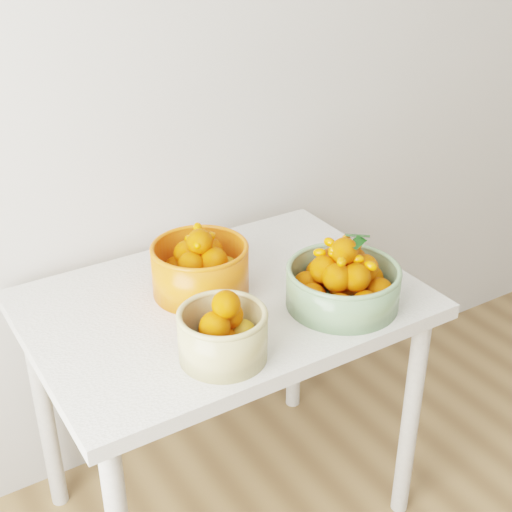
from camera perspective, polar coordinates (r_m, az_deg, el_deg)
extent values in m
cube|color=beige|center=(2.16, 0.93, 18.24)|extent=(4.00, 0.04, 2.70)
cube|color=silver|center=(1.87, -2.61, -3.90)|extent=(1.00, 0.70, 0.04)
cylinder|color=silver|center=(2.13, 12.25, -12.57)|extent=(0.05, 0.05, 0.71)
cylinder|color=silver|center=(2.19, -16.55, -11.86)|extent=(0.05, 0.05, 0.71)
cylinder|color=silver|center=(2.48, 3.14, -5.33)|extent=(0.05, 0.05, 0.71)
cylinder|color=tan|center=(1.62, -2.68, -6.42)|extent=(0.27, 0.27, 0.12)
torus|color=tan|center=(1.59, -2.73, -4.70)|extent=(0.27, 0.27, 0.01)
sphere|color=#D1660C|center=(1.65, -1.12, -6.20)|extent=(0.07, 0.07, 0.07)
sphere|color=#FB5501|center=(1.66, -3.46, -5.85)|extent=(0.07, 0.07, 0.07)
sphere|color=#FB5501|center=(1.60, -4.25, -7.33)|extent=(0.07, 0.07, 0.07)
sphere|color=#FB5501|center=(1.59, -1.70, -7.65)|extent=(0.07, 0.07, 0.07)
sphere|color=#FB5501|center=(1.62, -2.67, -6.75)|extent=(0.07, 0.07, 0.07)
sphere|color=#FB5501|center=(1.61, -2.14, -4.73)|extent=(0.06, 0.06, 0.06)
sphere|color=#FB5501|center=(1.58, -3.31, -5.67)|extent=(0.07, 0.07, 0.07)
sphere|color=#FB5501|center=(1.57, -2.41, -3.90)|extent=(0.06, 0.06, 0.06)
ellipsoid|color=#FF6304|center=(1.56, -3.43, -5.31)|extent=(0.04, 0.04, 0.03)
ellipsoid|color=#FF6304|center=(1.59, -2.40, -4.57)|extent=(0.04, 0.03, 0.03)
ellipsoid|color=#FF6304|center=(1.60, -1.91, -3.77)|extent=(0.04, 0.03, 0.03)
ellipsoid|color=#FF6304|center=(1.59, -2.90, -3.41)|extent=(0.03, 0.04, 0.03)
cylinder|color=#6E9466|center=(1.83, 6.95, -2.48)|extent=(0.38, 0.38, 0.10)
torus|color=#6E9466|center=(1.80, 7.04, -1.10)|extent=(0.38, 0.38, 0.01)
sphere|color=#FB5501|center=(1.88, 9.13, -1.75)|extent=(0.07, 0.07, 0.07)
sphere|color=#FB5501|center=(1.91, 7.45, -1.18)|extent=(0.07, 0.07, 0.07)
sphere|color=#FB5501|center=(1.89, 5.12, -1.37)|extent=(0.08, 0.08, 0.08)
sphere|color=#FB5501|center=(1.83, 4.07, -2.30)|extent=(0.07, 0.07, 0.07)
sphere|color=#FB5501|center=(1.78, 4.55, -3.32)|extent=(0.07, 0.07, 0.07)
sphere|color=#FB5501|center=(1.75, 6.74, -4.08)|extent=(0.07, 0.07, 0.07)
sphere|color=#FB5501|center=(1.77, 8.75, -3.85)|extent=(0.07, 0.07, 0.07)
sphere|color=#FB5501|center=(1.82, 9.83, -2.84)|extent=(0.07, 0.07, 0.07)
sphere|color=#FB5501|center=(1.83, 6.95, -2.55)|extent=(0.07, 0.07, 0.07)
sphere|color=#FB5501|center=(1.84, 7.77, -0.35)|extent=(0.07, 0.07, 0.07)
sphere|color=#FB5501|center=(1.83, 6.11, -0.33)|extent=(0.07, 0.07, 0.07)
sphere|color=#FB5501|center=(1.79, 5.46, -1.06)|extent=(0.07, 0.07, 0.07)
sphere|color=#FB5501|center=(1.76, 6.49, -1.73)|extent=(0.07, 0.07, 0.07)
sphere|color=#FB5501|center=(1.76, 8.02, -1.69)|extent=(0.07, 0.07, 0.07)
sphere|color=#FB5501|center=(1.81, 8.64, -0.97)|extent=(0.07, 0.07, 0.07)
sphere|color=#FB5501|center=(1.78, 7.09, 0.38)|extent=(0.07, 0.07, 0.07)
ellipsoid|color=#FF6304|center=(1.77, 6.32, 0.22)|extent=(0.04, 0.04, 0.03)
ellipsoid|color=#FF6304|center=(1.84, 8.08, 0.80)|extent=(0.05, 0.04, 0.04)
ellipsoid|color=#FF6304|center=(1.77, 6.35, 0.44)|extent=(0.05, 0.04, 0.04)
ellipsoid|color=#FF6304|center=(1.77, 8.14, -0.24)|extent=(0.04, 0.04, 0.03)
ellipsoid|color=#FF6304|center=(1.80, 7.83, 0.92)|extent=(0.04, 0.03, 0.03)
ellipsoid|color=#FF6304|center=(1.71, 6.86, -0.47)|extent=(0.04, 0.04, 0.03)
ellipsoid|color=#FF6304|center=(1.78, 7.37, -0.11)|extent=(0.04, 0.04, 0.04)
ellipsoid|color=#FF6304|center=(1.76, 9.17, -0.79)|extent=(0.04, 0.04, 0.03)
ellipsoid|color=#FF6304|center=(1.84, 7.96, 0.35)|extent=(0.04, 0.04, 0.03)
ellipsoid|color=#FF6304|center=(1.80, 5.89, 1.12)|extent=(0.03, 0.04, 0.03)
ellipsoid|color=#FF6304|center=(1.80, 5.11, 0.27)|extent=(0.05, 0.04, 0.04)
ellipsoid|color=#FF6304|center=(1.82, 7.24, 1.37)|extent=(0.04, 0.05, 0.04)
ellipsoid|color=#FF6304|center=(1.79, 7.22, -0.52)|extent=(0.04, 0.03, 0.04)
cylinder|color=#EE5812|center=(1.86, -4.48, -1.10)|extent=(0.31, 0.31, 0.13)
torus|color=#EE5812|center=(1.83, -4.55, 0.69)|extent=(0.31, 0.31, 0.01)
sphere|color=#D1660C|center=(1.90, -2.39, -1.06)|extent=(0.07, 0.07, 0.07)
sphere|color=#D1660C|center=(1.94, -4.30, -0.49)|extent=(0.07, 0.07, 0.07)
sphere|color=#FB5501|center=(1.91, -6.39, -1.07)|extent=(0.07, 0.07, 0.07)
sphere|color=#FB5501|center=(1.85, -6.56, -2.20)|extent=(0.08, 0.08, 0.08)
sphere|color=#FB5501|center=(1.81, -4.42, -2.81)|extent=(0.07, 0.07, 0.07)
sphere|color=#FB5501|center=(1.84, -2.39, -2.11)|extent=(0.07, 0.07, 0.07)
sphere|color=#FB5501|center=(1.87, -4.46, -1.61)|extent=(0.07, 0.07, 0.07)
sphere|color=#FB5501|center=(1.88, -3.80, 0.42)|extent=(0.07, 0.07, 0.07)
sphere|color=#FB5501|center=(1.87, -5.55, 0.22)|extent=(0.07, 0.07, 0.07)
sphere|color=#FB5501|center=(1.82, -5.20, -0.66)|extent=(0.07, 0.07, 0.07)
sphere|color=#FB5501|center=(1.83, -3.42, -0.41)|extent=(0.07, 0.07, 0.07)
sphere|color=#FB5501|center=(1.82, -4.52, 1.12)|extent=(0.07, 0.07, 0.07)
ellipsoid|color=#FF6304|center=(1.80, -4.68, 0.91)|extent=(0.04, 0.04, 0.03)
ellipsoid|color=#FF6304|center=(1.85, -3.69, 1.55)|extent=(0.04, 0.04, 0.03)
ellipsoid|color=#FF6304|center=(1.83, -3.83, 0.65)|extent=(0.04, 0.05, 0.04)
ellipsoid|color=#FF6304|center=(1.83, -4.70, 0.74)|extent=(0.05, 0.04, 0.03)
ellipsoid|color=#FF6304|center=(1.82, -4.67, 1.46)|extent=(0.03, 0.04, 0.04)
ellipsoid|color=#FF6304|center=(1.88, -5.36, 1.32)|extent=(0.03, 0.04, 0.03)
ellipsoid|color=#FF6304|center=(1.87, -4.69, 2.28)|extent=(0.04, 0.05, 0.03)
ellipsoid|color=#FF6304|center=(1.83, -4.67, 1.15)|extent=(0.04, 0.04, 0.03)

